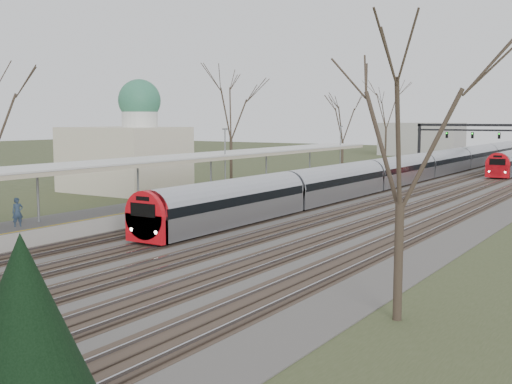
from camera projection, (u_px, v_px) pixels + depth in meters
track_bed at (419, 189)px, 61.76m from camera, size 24.00×160.00×0.22m
platform at (237, 196)px, 52.14m from camera, size 3.50×69.00×1.00m
canopy at (203, 157)px, 47.98m from camera, size 4.10×50.00×3.11m
dome_building at (127, 152)px, 59.02m from camera, size 10.00×8.00×10.30m
signal_gantry at (494, 133)px, 86.21m from camera, size 21.00×0.59×6.08m
tree_west_far at (231, 106)px, 64.33m from camera, size 5.50×5.50×11.33m
tree_east_near at (402, 126)px, 20.78m from camera, size 4.50×4.50×9.27m
train_near at (423, 167)px, 70.85m from camera, size 2.62×90.21×3.05m
passenger at (18, 212)px, 34.21m from camera, size 0.57×0.68×1.59m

